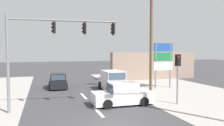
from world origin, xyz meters
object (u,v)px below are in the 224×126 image
object	(u,v)px
traffic_signal_mast	(49,42)
shopping_plaza_sign	(163,59)
pedestal_signal_right_kerb	(178,70)
hatchback_kerbside_parked	(58,81)
sedan_receding_far	(122,95)
utility_pole_midground_right	(151,36)
suv_oncoming_near	(113,81)

from	to	relation	value
traffic_signal_mast	shopping_plaza_sign	xyz separation A→B (m)	(11.31, 5.29, -1.37)
traffic_signal_mast	pedestal_signal_right_kerb	distance (m)	8.95
traffic_signal_mast	hatchback_kerbside_parked	size ratio (longest dim) A/B	1.87
traffic_signal_mast	hatchback_kerbside_parked	bearing A→B (deg)	82.69
traffic_signal_mast	sedan_receding_far	xyz separation A→B (m)	(4.93, 0.04, -3.65)
shopping_plaza_sign	hatchback_kerbside_parked	bearing A→B (deg)	162.65
pedestal_signal_right_kerb	shopping_plaza_sign	bearing A→B (deg)	67.46
utility_pole_midground_right	traffic_signal_mast	xyz separation A→B (m)	(-9.00, -3.55, -0.80)
traffic_signal_mast	shopping_plaza_sign	size ratio (longest dim) A/B	1.49
utility_pole_midground_right	sedan_receding_far	world-z (taller)	utility_pole_midground_right
traffic_signal_mast	sedan_receding_far	distance (m)	6.14
utility_pole_midground_right	pedestal_signal_right_kerb	distance (m)	5.36
hatchback_kerbside_parked	suv_oncoming_near	bearing A→B (deg)	-32.12
utility_pole_midground_right	shopping_plaza_sign	size ratio (longest dim) A/B	2.14
utility_pole_midground_right	shopping_plaza_sign	world-z (taller)	utility_pole_midground_right
utility_pole_midground_right	traffic_signal_mast	bearing A→B (deg)	-158.50
sedan_receding_far	pedestal_signal_right_kerb	bearing A→B (deg)	-16.30
sedan_receding_far	hatchback_kerbside_parked	xyz separation A→B (m)	(-3.84, 8.44, -0.00)
suv_oncoming_near	sedan_receding_far	bearing A→B (deg)	-101.29
traffic_signal_mast	pedestal_signal_right_kerb	xyz separation A→B (m)	(8.68, -1.06, -1.94)
suv_oncoming_near	utility_pole_midground_right	bearing A→B (deg)	-31.67
traffic_signal_mast	suv_oncoming_near	distance (m)	8.78
pedestal_signal_right_kerb	sedan_receding_far	size ratio (longest dim) A/B	0.84
traffic_signal_mast	suv_oncoming_near	world-z (taller)	traffic_signal_mast
traffic_signal_mast	suv_oncoming_near	bearing A→B (deg)	41.96
utility_pole_midground_right	hatchback_kerbside_parked	bearing A→B (deg)	148.05
traffic_signal_mast	hatchback_kerbside_parked	world-z (taller)	traffic_signal_mast
utility_pole_midground_right	hatchback_kerbside_parked	distance (m)	10.33
shopping_plaza_sign	pedestal_signal_right_kerb	bearing A→B (deg)	-112.54
sedan_receding_far	utility_pole_midground_right	bearing A→B (deg)	40.74
shopping_plaza_sign	suv_oncoming_near	world-z (taller)	shopping_plaza_sign
suv_oncoming_near	pedestal_signal_right_kerb	bearing A→B (deg)	-67.46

